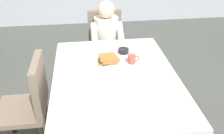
{
  "coord_description": "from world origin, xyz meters",
  "views": [
    {
      "loc": [
        -0.26,
        -1.84,
        1.93
      ],
      "look_at": [
        -0.02,
        0.06,
        0.79
      ],
      "focal_mm": 39.62,
      "sensor_mm": 36.0,
      "label": 1
    }
  ],
  "objects_px": {
    "dining_table_main": "(115,83)",
    "chair_diner": "(105,42)",
    "chair_left_side": "(31,101)",
    "knife_right_of_plate": "(128,64)",
    "bowl_butter": "(123,51)",
    "spoon_near_edge": "(114,85)",
    "diner_person": "(107,37)",
    "fork_left_of_plate": "(88,66)",
    "cup_coffee": "(132,59)",
    "breakfast_stack": "(108,59)",
    "plate_breakfast": "(108,63)"
  },
  "relations": [
    {
      "from": "diner_person",
      "to": "breakfast_stack",
      "type": "xyz_separation_m",
      "value": [
        -0.07,
        -0.81,
        0.13
      ]
    },
    {
      "from": "dining_table_main",
      "to": "diner_person",
      "type": "distance_m",
      "value": 1.01
    },
    {
      "from": "chair_left_side",
      "to": "spoon_near_edge",
      "type": "xyz_separation_m",
      "value": [
        0.74,
        -0.15,
        0.21
      ]
    },
    {
      "from": "diner_person",
      "to": "breakfast_stack",
      "type": "height_order",
      "value": "diner_person"
    },
    {
      "from": "bowl_butter",
      "to": "fork_left_of_plate",
      "type": "bearing_deg",
      "value": -147.95
    },
    {
      "from": "dining_table_main",
      "to": "bowl_butter",
      "type": "height_order",
      "value": "bowl_butter"
    },
    {
      "from": "knife_right_of_plate",
      "to": "chair_diner",
      "type": "bearing_deg",
      "value": 12.36
    },
    {
      "from": "plate_breakfast",
      "to": "fork_left_of_plate",
      "type": "relative_size",
      "value": 1.56
    },
    {
      "from": "chair_diner",
      "to": "breakfast_stack",
      "type": "bearing_deg",
      "value": 85.81
    },
    {
      "from": "diner_person",
      "to": "chair_left_side",
      "type": "bearing_deg",
      "value": 51.72
    },
    {
      "from": "fork_left_of_plate",
      "to": "knife_right_of_plate",
      "type": "relative_size",
      "value": 0.9
    },
    {
      "from": "dining_table_main",
      "to": "chair_diner",
      "type": "relative_size",
      "value": 1.64
    },
    {
      "from": "chair_diner",
      "to": "spoon_near_edge",
      "type": "xyz_separation_m",
      "value": [
        -0.06,
        -1.32,
        0.21
      ]
    },
    {
      "from": "cup_coffee",
      "to": "knife_right_of_plate",
      "type": "relative_size",
      "value": 0.57
    },
    {
      "from": "breakfast_stack",
      "to": "spoon_near_edge",
      "type": "relative_size",
      "value": 1.38
    },
    {
      "from": "knife_right_of_plate",
      "to": "bowl_butter",
      "type": "bearing_deg",
      "value": 6.15
    },
    {
      "from": "dining_table_main",
      "to": "chair_left_side",
      "type": "distance_m",
      "value": 0.78
    },
    {
      "from": "fork_left_of_plate",
      "to": "cup_coffee",
      "type": "bearing_deg",
      "value": -82.97
    },
    {
      "from": "cup_coffee",
      "to": "bowl_butter",
      "type": "relative_size",
      "value": 1.03
    },
    {
      "from": "breakfast_stack",
      "to": "knife_right_of_plate",
      "type": "distance_m",
      "value": 0.2
    },
    {
      "from": "knife_right_of_plate",
      "to": "cup_coffee",
      "type": "bearing_deg",
      "value": -62.45
    },
    {
      "from": "dining_table_main",
      "to": "chair_diner",
      "type": "bearing_deg",
      "value": 88.55
    },
    {
      "from": "diner_person",
      "to": "breakfast_stack",
      "type": "bearing_deg",
      "value": 85.01
    },
    {
      "from": "diner_person",
      "to": "bowl_butter",
      "type": "xyz_separation_m",
      "value": [
        0.11,
        -0.59,
        0.09
      ]
    },
    {
      "from": "chair_diner",
      "to": "fork_left_of_plate",
      "type": "bearing_deg",
      "value": 75.03
    },
    {
      "from": "dining_table_main",
      "to": "spoon_near_edge",
      "type": "relative_size",
      "value": 10.16
    },
    {
      "from": "fork_left_of_plate",
      "to": "spoon_near_edge",
      "type": "bearing_deg",
      "value": -144.18
    },
    {
      "from": "plate_breakfast",
      "to": "breakfast_stack",
      "type": "xyz_separation_m",
      "value": [
        0.0,
        -0.0,
        0.05
      ]
    },
    {
      "from": "diner_person",
      "to": "fork_left_of_plate",
      "type": "relative_size",
      "value": 6.22
    },
    {
      "from": "bowl_butter",
      "to": "knife_right_of_plate",
      "type": "height_order",
      "value": "bowl_butter"
    },
    {
      "from": "fork_left_of_plate",
      "to": "plate_breakfast",
      "type": "bearing_deg",
      "value": -79.26
    },
    {
      "from": "chair_diner",
      "to": "diner_person",
      "type": "bearing_deg",
      "value": 90.0
    },
    {
      "from": "diner_person",
      "to": "spoon_near_edge",
      "type": "distance_m",
      "value": 1.17
    },
    {
      "from": "chair_left_side",
      "to": "plate_breakfast",
      "type": "xyz_separation_m",
      "value": [
        0.73,
        0.2,
        0.22
      ]
    },
    {
      "from": "plate_breakfast",
      "to": "chair_diner",
      "type": "bearing_deg",
      "value": 85.64
    },
    {
      "from": "breakfast_stack",
      "to": "dining_table_main",
      "type": "bearing_deg",
      "value": -78.41
    },
    {
      "from": "chair_diner",
      "to": "fork_left_of_plate",
      "type": "relative_size",
      "value": 5.17
    },
    {
      "from": "diner_person",
      "to": "chair_left_side",
      "type": "height_order",
      "value": "diner_person"
    },
    {
      "from": "cup_coffee",
      "to": "spoon_near_edge",
      "type": "height_order",
      "value": "cup_coffee"
    },
    {
      "from": "chair_left_side",
      "to": "spoon_near_edge",
      "type": "height_order",
      "value": "chair_left_side"
    },
    {
      "from": "chair_diner",
      "to": "cup_coffee",
      "type": "bearing_deg",
      "value": 99.28
    },
    {
      "from": "breakfast_stack",
      "to": "cup_coffee",
      "type": "height_order",
      "value": "breakfast_stack"
    },
    {
      "from": "chair_diner",
      "to": "diner_person",
      "type": "xyz_separation_m",
      "value": [
        0.0,
        -0.16,
        0.14
      ]
    },
    {
      "from": "diner_person",
      "to": "bowl_butter",
      "type": "bearing_deg",
      "value": 100.88
    },
    {
      "from": "plate_breakfast",
      "to": "fork_left_of_plate",
      "type": "bearing_deg",
      "value": -173.99
    },
    {
      "from": "bowl_butter",
      "to": "knife_right_of_plate",
      "type": "relative_size",
      "value": 0.55
    },
    {
      "from": "chair_left_side",
      "to": "fork_left_of_plate",
      "type": "distance_m",
      "value": 0.61
    },
    {
      "from": "dining_table_main",
      "to": "breakfast_stack",
      "type": "relative_size",
      "value": 7.38
    },
    {
      "from": "chair_left_side",
      "to": "knife_right_of_plate",
      "type": "relative_size",
      "value": 4.65
    },
    {
      "from": "chair_diner",
      "to": "plate_breakfast",
      "type": "xyz_separation_m",
      "value": [
        -0.07,
        -0.97,
        0.22
      ]
    }
  ]
}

